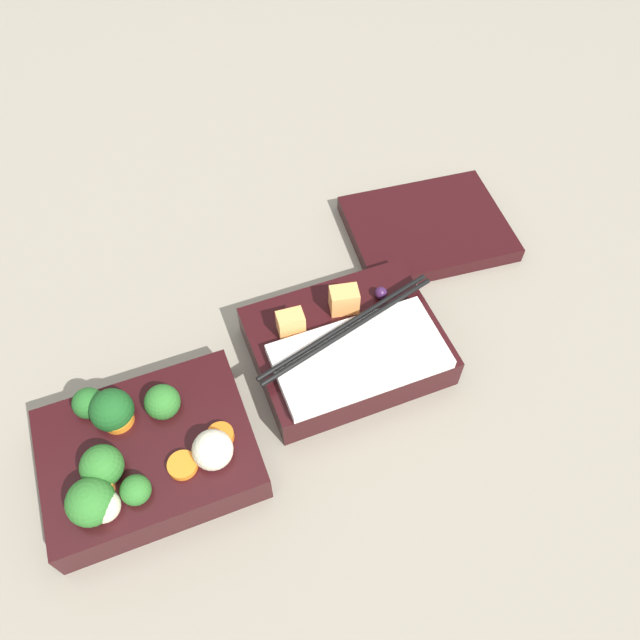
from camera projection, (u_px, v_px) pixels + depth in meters
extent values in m
plane|color=gray|center=(265.00, 406.00, 0.63)|extent=(3.00, 3.00, 0.00)
cube|color=black|center=(150.00, 454.00, 0.58)|extent=(0.19, 0.15, 0.04)
sphere|color=#2D7028|center=(102.00, 466.00, 0.54)|extent=(0.04, 0.04, 0.04)
sphere|color=#236023|center=(88.00, 403.00, 0.58)|extent=(0.03, 0.03, 0.03)
sphere|color=#2D7028|center=(162.00, 402.00, 0.58)|extent=(0.03, 0.03, 0.03)
sphere|color=#2D7028|center=(136.00, 490.00, 0.53)|extent=(0.03, 0.03, 0.03)
sphere|color=#2D7028|center=(91.00, 502.00, 0.52)|extent=(0.04, 0.04, 0.04)
sphere|color=#19511E|center=(112.00, 410.00, 0.57)|extent=(0.04, 0.04, 0.04)
cylinder|color=orange|center=(100.00, 489.00, 0.54)|extent=(0.03, 0.03, 0.01)
cylinder|color=orange|center=(183.00, 465.00, 0.55)|extent=(0.03, 0.03, 0.01)
cylinder|color=orange|center=(118.00, 419.00, 0.57)|extent=(0.04, 0.04, 0.01)
cylinder|color=orange|center=(220.00, 436.00, 0.56)|extent=(0.03, 0.03, 0.01)
sphere|color=beige|center=(104.00, 506.00, 0.52)|extent=(0.03, 0.03, 0.03)
sphere|color=beige|center=(213.00, 450.00, 0.55)|extent=(0.04, 0.04, 0.04)
cube|color=black|center=(346.00, 346.00, 0.65)|extent=(0.19, 0.15, 0.04)
cube|color=white|center=(359.00, 356.00, 0.61)|extent=(0.17, 0.09, 0.01)
cube|color=#F4A356|center=(291.00, 323.00, 0.63)|extent=(0.03, 0.02, 0.03)
cube|color=#F4A356|center=(344.00, 300.00, 0.64)|extent=(0.03, 0.03, 0.03)
sphere|color=#381942|center=(381.00, 293.00, 0.66)|extent=(0.01, 0.01, 0.01)
cylinder|color=black|center=(350.00, 330.00, 0.62)|extent=(0.20, 0.06, 0.01)
cylinder|color=black|center=(345.00, 325.00, 0.62)|extent=(0.20, 0.06, 0.01)
cube|color=black|center=(427.00, 228.00, 0.76)|extent=(0.20, 0.16, 0.02)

